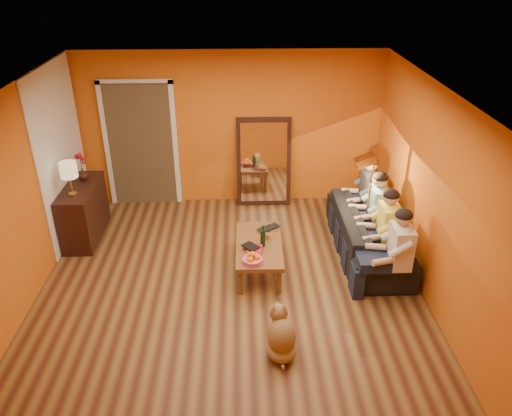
{
  "coord_description": "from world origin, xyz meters",
  "views": [
    {
      "loc": [
        0.16,
        -5.21,
        4.01
      ],
      "look_at": [
        0.35,
        0.5,
        1.0
      ],
      "focal_mm": 35.0,
      "sensor_mm": 36.0,
      "label": 1
    }
  ],
  "objects_px": {
    "floor_lamp": "(369,203)",
    "person_mid_left": "(388,231)",
    "wine_bottle": "(263,236)",
    "tumbler": "(267,236)",
    "mirror_frame": "(264,162)",
    "vase": "(83,174)",
    "laptop": "(271,230)",
    "person_mid_right": "(378,211)",
    "sideboard": "(84,212)",
    "dog": "(282,333)",
    "table_lamp": "(70,179)",
    "coffee_table": "(259,257)",
    "person_far_right": "(369,195)",
    "person_far_left": "(400,253)",
    "sofa": "(368,232)"
  },
  "relations": [
    {
      "from": "floor_lamp",
      "to": "person_mid_left",
      "type": "xyz_separation_m",
      "value": [
        0.13,
        -0.61,
        -0.11
      ]
    },
    {
      "from": "wine_bottle",
      "to": "tumbler",
      "type": "distance_m",
      "value": 0.22
    },
    {
      "from": "mirror_frame",
      "to": "floor_lamp",
      "type": "xyz_separation_m",
      "value": [
        1.45,
        -1.49,
        -0.04
      ]
    },
    {
      "from": "tumbler",
      "to": "vase",
      "type": "relative_size",
      "value": 0.5
    },
    {
      "from": "person_mid_left",
      "to": "laptop",
      "type": "distance_m",
      "value": 1.61
    },
    {
      "from": "tumbler",
      "to": "person_mid_right",
      "type": "bearing_deg",
      "value": 13.81
    },
    {
      "from": "floor_lamp",
      "to": "person_mid_left",
      "type": "bearing_deg",
      "value": -80.63
    },
    {
      "from": "sideboard",
      "to": "dog",
      "type": "relative_size",
      "value": 1.95
    },
    {
      "from": "laptop",
      "to": "vase",
      "type": "relative_size",
      "value": 1.9
    },
    {
      "from": "table_lamp",
      "to": "wine_bottle",
      "type": "relative_size",
      "value": 1.65
    },
    {
      "from": "mirror_frame",
      "to": "person_mid_right",
      "type": "height_order",
      "value": "mirror_frame"
    },
    {
      "from": "sideboard",
      "to": "floor_lamp",
      "type": "height_order",
      "value": "floor_lamp"
    },
    {
      "from": "mirror_frame",
      "to": "person_mid_left",
      "type": "bearing_deg",
      "value": -53.11
    },
    {
      "from": "coffee_table",
      "to": "floor_lamp",
      "type": "bearing_deg",
      "value": 20.68
    },
    {
      "from": "laptop",
      "to": "vase",
      "type": "xyz_separation_m",
      "value": [
        -2.81,
        0.89,
        0.51
      ]
    },
    {
      "from": "laptop",
      "to": "coffee_table",
      "type": "bearing_deg",
      "value": -151.63
    },
    {
      "from": "dog",
      "to": "wine_bottle",
      "type": "relative_size",
      "value": 1.95
    },
    {
      "from": "floor_lamp",
      "to": "wine_bottle",
      "type": "height_order",
      "value": "floor_lamp"
    },
    {
      "from": "person_far_right",
      "to": "coffee_table",
      "type": "bearing_deg",
      "value": -148.44
    },
    {
      "from": "tumbler",
      "to": "vase",
      "type": "xyz_separation_m",
      "value": [
        -2.75,
        1.12,
        0.48
      ]
    },
    {
      "from": "coffee_table",
      "to": "tumbler",
      "type": "relative_size",
      "value": 13.49
    },
    {
      "from": "person_mid_left",
      "to": "tumbler",
      "type": "distance_m",
      "value": 1.63
    },
    {
      "from": "sideboard",
      "to": "person_far_right",
      "type": "height_order",
      "value": "person_far_right"
    },
    {
      "from": "dog",
      "to": "laptop",
      "type": "xyz_separation_m",
      "value": [
        -0.0,
        1.99,
        0.13
      ]
    },
    {
      "from": "dog",
      "to": "laptop",
      "type": "relative_size",
      "value": 1.77
    },
    {
      "from": "person_far_right",
      "to": "tumbler",
      "type": "bearing_deg",
      "value": -149.64
    },
    {
      "from": "wine_bottle",
      "to": "laptop",
      "type": "xyz_separation_m",
      "value": [
        0.13,
        0.4,
        -0.14
      ]
    },
    {
      "from": "coffee_table",
      "to": "person_mid_left",
      "type": "distance_m",
      "value": 1.78
    },
    {
      "from": "sideboard",
      "to": "vase",
      "type": "distance_m",
      "value": 0.57
    },
    {
      "from": "mirror_frame",
      "to": "wine_bottle",
      "type": "relative_size",
      "value": 4.9
    },
    {
      "from": "sideboard",
      "to": "person_mid_left",
      "type": "xyz_separation_m",
      "value": [
        4.37,
        -1.02,
        0.18
      ]
    },
    {
      "from": "dog",
      "to": "vase",
      "type": "bearing_deg",
      "value": 138.01
    },
    {
      "from": "dog",
      "to": "person_far_left",
      "type": "height_order",
      "value": "person_far_left"
    },
    {
      "from": "tumbler",
      "to": "table_lamp",
      "type": "bearing_deg",
      "value": 168.25
    },
    {
      "from": "person_mid_left",
      "to": "vase",
      "type": "xyz_separation_m",
      "value": [
        -4.37,
        1.27,
        0.33
      ]
    },
    {
      "from": "sofa",
      "to": "laptop",
      "type": "distance_m",
      "value": 1.43
    },
    {
      "from": "dog",
      "to": "wine_bottle",
      "type": "height_order",
      "value": "wine_bottle"
    },
    {
      "from": "mirror_frame",
      "to": "wine_bottle",
      "type": "height_order",
      "value": "mirror_frame"
    },
    {
      "from": "dog",
      "to": "coffee_table",
      "type": "bearing_deg",
      "value": 100.07
    },
    {
      "from": "mirror_frame",
      "to": "coffee_table",
      "type": "distance_m",
      "value": 2.15
    },
    {
      "from": "person_mid_left",
      "to": "wine_bottle",
      "type": "distance_m",
      "value": 1.69
    },
    {
      "from": "sideboard",
      "to": "coffee_table",
      "type": "bearing_deg",
      "value": -20.66
    },
    {
      "from": "sofa",
      "to": "wine_bottle",
      "type": "distance_m",
      "value": 1.65
    },
    {
      "from": "person_mid_right",
      "to": "sideboard",
      "type": "bearing_deg",
      "value": 173.8
    },
    {
      "from": "table_lamp",
      "to": "floor_lamp",
      "type": "bearing_deg",
      "value": -1.52
    },
    {
      "from": "sideboard",
      "to": "coffee_table",
      "type": "distance_m",
      "value": 2.82
    },
    {
      "from": "mirror_frame",
      "to": "person_far_left",
      "type": "xyz_separation_m",
      "value": [
        1.58,
        -2.65,
        -0.15
      ]
    },
    {
      "from": "floor_lamp",
      "to": "vase",
      "type": "bearing_deg",
      "value": 168.73
    },
    {
      "from": "person_mid_right",
      "to": "tumbler",
      "type": "xyz_separation_m",
      "value": [
        -1.62,
        -0.4,
        -0.15
      ]
    },
    {
      "from": "person_mid_left",
      "to": "laptop",
      "type": "xyz_separation_m",
      "value": [
        -1.56,
        0.38,
        -0.18
      ]
    }
  ]
}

